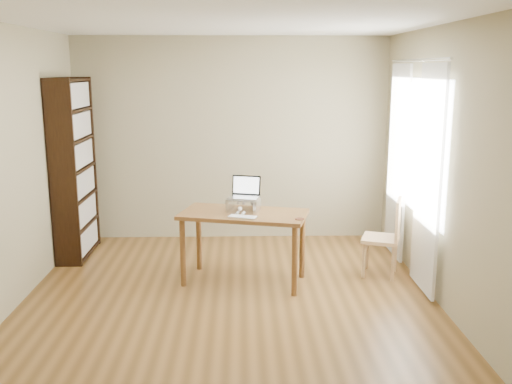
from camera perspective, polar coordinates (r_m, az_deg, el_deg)
name	(u,v)px	position (r m, az deg, el deg)	size (l,w,h in m)	color
room	(231,170)	(5.17, -2.52, 2.26)	(4.04, 4.54, 2.64)	#563916
bookshelf	(74,169)	(7.00, -17.73, 2.24)	(0.30, 0.90, 2.10)	black
curtains	(412,168)	(6.23, 15.29, 2.33)	(0.03, 1.90, 2.25)	white
desk	(244,223)	(5.88, -1.24, -3.09)	(1.39, 0.93, 0.75)	brown
laptop_stand	(244,203)	(5.91, -1.25, -1.09)	(0.32, 0.25, 0.13)	silver
laptop	(243,192)	(5.94, -1.26, 0.01)	(0.35, 0.32, 0.22)	silver
keyboard	(242,217)	(5.64, -1.36, -2.52)	(0.31, 0.21, 0.02)	silver
coaster	(300,219)	(5.61, 4.38, -2.70)	(0.09, 0.09, 0.01)	#502A1B
cat	(243,204)	(5.95, -1.27, -1.22)	(0.24, 0.48, 0.14)	#4D463D
chair	(387,234)	(6.29, 12.95, -4.14)	(0.49, 0.48, 0.85)	tan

